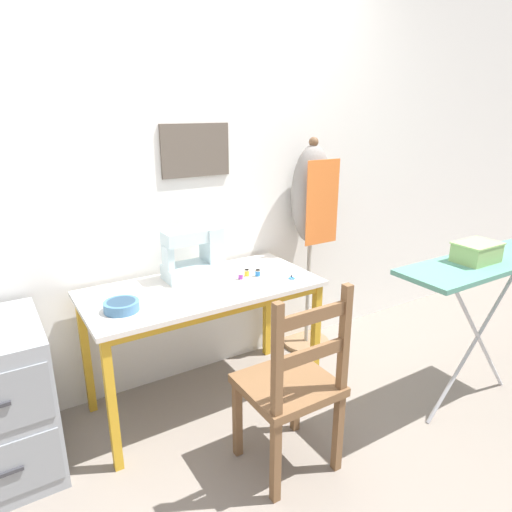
{
  "coord_description": "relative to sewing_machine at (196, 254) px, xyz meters",
  "views": [
    {
      "loc": [
        -0.93,
        -1.74,
        1.6
      ],
      "look_at": [
        0.31,
        0.26,
        0.82
      ],
      "focal_mm": 32.0,
      "sensor_mm": 36.0,
      "label": 1
    }
  ],
  "objects": [
    {
      "name": "thread_spool_near_machine",
      "position": [
        0.18,
        -0.16,
        -0.11
      ],
      "size": [
        0.03,
        0.03,
        0.03
      ],
      "color": "purple",
      "rests_on": "sewing_table"
    },
    {
      "name": "wall_back",
      "position": [
        -0.04,
        0.21,
        0.45
      ],
      "size": [
        10.0,
        0.07,
        2.55
      ],
      "color": "silver",
      "rests_on": "ground_plane"
    },
    {
      "name": "thread_spool_mid_table",
      "position": [
        0.24,
        -0.14,
        -0.11
      ],
      "size": [
        0.03,
        0.03,
        0.04
      ],
      "color": "yellow",
      "rests_on": "sewing_table"
    },
    {
      "name": "thread_spool_far_edge",
      "position": [
        0.29,
        -0.17,
        -0.11
      ],
      "size": [
        0.04,
        0.04,
        0.04
      ],
      "color": "#2875C1",
      "rests_on": "sewing_table"
    },
    {
      "name": "fabric_bowl",
      "position": [
        -0.48,
        -0.22,
        -0.1
      ],
      "size": [
        0.16,
        0.16,
        0.05
      ],
      "color": "teal",
      "rests_on": "sewing_table"
    },
    {
      "name": "ironing_board",
      "position": [
        1.21,
        -0.94,
        -0.02
      ],
      "size": [
        1.12,
        0.31,
        0.87
      ],
      "color": "#518E7A",
      "rests_on": "ground_plane"
    },
    {
      "name": "ground_plane",
      "position": [
        -0.04,
        -0.44,
        -0.83
      ],
      "size": [
        14.0,
        14.0,
        0.0
      ],
      "primitive_type": "plane",
      "color": "gray"
    },
    {
      "name": "scissors",
      "position": [
        0.44,
        -0.28,
        -0.13
      ],
      "size": [
        0.09,
        0.12,
        0.01
      ],
      "color": "silver",
      "rests_on": "sewing_table"
    },
    {
      "name": "dress_form",
      "position": [
        0.84,
        0.07,
        0.15
      ],
      "size": [
        0.32,
        0.32,
        1.42
      ],
      "color": "#846647",
      "rests_on": "ground_plane"
    },
    {
      "name": "sewing_machine",
      "position": [
        0.0,
        0.0,
        0.0
      ],
      "size": [
        0.34,
        0.17,
        0.3
      ],
      "color": "silver",
      "rests_on": "sewing_table"
    },
    {
      "name": "wooden_chair",
      "position": [
        0.08,
        -0.8,
        -0.4
      ],
      "size": [
        0.4,
        0.38,
        0.92
      ],
      "color": "brown",
      "rests_on": "ground_plane"
    },
    {
      "name": "sewing_table",
      "position": [
        -0.04,
        -0.16,
        -0.21
      ],
      "size": [
        1.23,
        0.58,
        0.7
      ],
      "color": "silver",
      "rests_on": "ground_plane"
    },
    {
      "name": "storage_box",
      "position": [
        1.1,
        -0.93,
        0.08
      ],
      "size": [
        0.22,
        0.16,
        0.1
      ],
      "color": "#8EB266",
      "rests_on": "ironing_board"
    }
  ]
}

